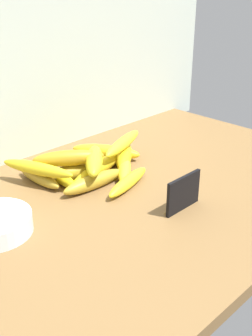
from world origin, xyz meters
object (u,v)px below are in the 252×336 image
Objects in this scene: banana_3 at (103,165)px; banana_5 at (59,176)px; banana_9 at (124,156)px; banana_11 at (94,160)px; banana_8 at (124,169)px; banana_2 at (39,178)px; chalkboard_sign at (183,194)px; banana_0 at (73,172)px; banana_1 at (106,152)px; banana_13 at (123,143)px; banana_7 at (94,181)px; banana_6 at (93,172)px; banana_12 at (37,168)px; banana_10 at (69,158)px; banana_4 at (128,182)px.

banana_5 is (-12.01, 3.86, -0.30)cm from banana_3.
banana_9 is 14.01cm from banana_11.
banana_8 is (2.89, -5.58, -0.21)cm from banana_3.
banana_2 is 17.43cm from banana_3.
chalkboard_sign is 37.78cm from banana_2.
banana_0 is 17.19cm from banana_9.
banana_9 is at bearing 1.20° from banana_3.
banana_13 reaches higher than banana_1.
banana_9 is (16.53, 5.77, 0.21)cm from banana_7.
chalkboard_sign is at bearing -81.41° from banana_6.
banana_12 reaches higher than banana_6.
banana_9 is at bearing -5.90° from banana_0.
banana_0 is 0.78× the size of banana_12.
banana_10 is (-0.87, 0.47, 4.20)cm from banana_0.
banana_7 is 1.00× the size of banana_10.
chalkboard_sign is at bearing -107.44° from banana_9.
banana_9 reaches higher than banana_4.
banana_6 is (4.28, -3.01, -0.39)cm from banana_0.
banana_9 is at bearing -11.32° from banana_12.
banana_2 is 22.55cm from banana_8.
banana_4 is at bearing -50.83° from banana_2.
banana_0 is 13.73cm from banana_8.
banana_3 is 9.77cm from banana_7.
banana_8 reaches higher than banana_4.
banana_1 is 1.13× the size of banana_5.
banana_9 is at bearing -14.13° from banana_2.
banana_0 is 1.01× the size of banana_2.
banana_6 is 1.00× the size of banana_7.
chalkboard_sign is at bearing -69.64° from banana_5.
banana_9 is (17.10, -1.77, -0.00)cm from banana_0.
banana_9 is at bearing -7.08° from banana_10.
banana_10 is at bearing 134.72° from banana_11.
banana_8 is 9.27cm from banana_11.
chalkboard_sign is 34.82cm from banana_1.
banana_2 is 3.64cm from banana_12.
banana_7 is 10.91cm from banana_8.
chalkboard_sign reaches higher than banana_1.
banana_4 is at bearing -98.10° from banana_3.
banana_13 is (1.61, -5.60, 3.82)cm from banana_1.
banana_10 is (-5.15, 3.47, 4.59)cm from banana_6.
banana_13 is (-0.00, 0.47, 3.78)cm from banana_9.
banana_11 is at bearing -37.29° from banana_2.
banana_6 is 14.81cm from banana_12.
banana_12 reaches higher than banana_4.
banana_3 is at bearing -14.31° from banana_10.
banana_7 is at bearing -129.35° from banana_6.
banana_9 is at bearing 72.56° from chalkboard_sign.
banana_7 is at bearing -133.81° from banana_11.
banana_1 is at bearing 64.29° from banana_4.
banana_7 is at bearing -67.12° from banana_5.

